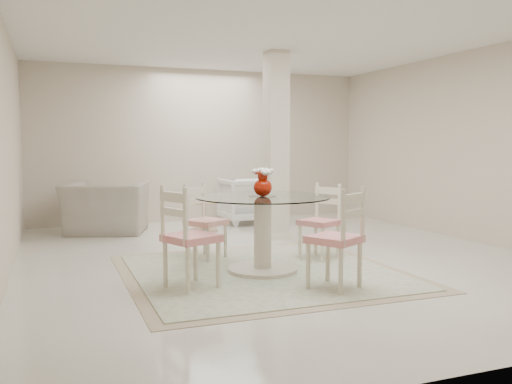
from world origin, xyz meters
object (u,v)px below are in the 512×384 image
object	(u,v)px
column	(276,146)
red_vase	(263,182)
dining_chair_west	(185,230)
dining_chair_east	(322,216)
recliner_taupe	(106,208)
dining_table	(263,234)
dining_chair_north	(202,215)
side_table	(204,218)
armchair_white	(247,200)
dining_chair_south	(341,231)

from	to	relation	value
column	red_vase	distance (m)	2.22
dining_chair_west	dining_chair_east	bearing A→B (deg)	-89.18
dining_chair_east	recliner_taupe	distance (m)	3.64
dining_chair_west	dining_table	bearing A→B (deg)	-89.32
dining_chair_north	column	bearing A→B (deg)	2.71
column	dining_chair_east	distance (m)	1.76
dining_chair_north	side_table	world-z (taller)	dining_chair_north
dining_chair_east	armchair_white	size ratio (longest dim) A/B	1.13
dining_chair_south	recliner_taupe	xyz separation A→B (m)	(-1.72, 4.21, -0.17)
dining_table	dining_chair_north	size ratio (longest dim) A/B	1.43
side_table	column	bearing A→B (deg)	-49.06
column	dining_chair_west	distance (m)	3.14
dining_table	red_vase	distance (m)	0.56
dining_chair_west	armchair_white	distance (m)	4.45
red_vase	armchair_white	size ratio (longest dim) A/B	0.34
column	side_table	distance (m)	1.70
dining_chair_west	side_table	world-z (taller)	dining_chair_west
red_vase	armchair_white	xyz separation A→B (m)	(1.10, 3.55, -0.58)
dining_chair_west	side_table	size ratio (longest dim) A/B	2.31
dining_table	dining_chair_south	xyz separation A→B (m)	(0.41, -0.93, 0.15)
dining_table	armchair_white	size ratio (longest dim) A/B	1.63
dining_chair_north	dining_chair_south	world-z (taller)	dining_chair_south
dining_table	side_table	xyz separation A→B (m)	(0.15, 2.91, -0.20)
dining_chair_south	dining_chair_north	bearing A→B (deg)	-95.90
dining_table	red_vase	bearing A→B (deg)	-33.69
dining_chair_east	dining_chair_south	distance (m)	1.44
dining_table	red_vase	size ratio (longest dim) A/B	4.75
dining_chair_north	side_table	xyz separation A→B (m)	(0.57, 1.99, -0.31)
dining_chair_east	dining_chair_west	size ratio (longest dim) A/B	0.91
dining_chair_south	armchair_white	bearing A→B (deg)	-128.76
red_vase	dining_chair_south	distance (m)	1.10
column	side_table	world-z (taller)	column
dining_chair_west	side_table	bearing A→B (deg)	-41.01
dining_table	recliner_taupe	size ratio (longest dim) A/B	1.19
dining_chair_east	dining_chair_west	bearing A→B (deg)	-93.64
dining_table	dining_chair_east	xyz separation A→B (m)	(0.93, 0.41, 0.10)
dining_chair_east	dining_chair_south	xyz separation A→B (m)	(-0.51, -1.34, 0.04)
red_vase	dining_chair_west	distance (m)	1.10
column	red_vase	world-z (taller)	column
recliner_taupe	dining_chair_south	bearing A→B (deg)	130.62
dining_chair_east	dining_chair_south	world-z (taller)	dining_chair_south
column	dining_table	world-z (taller)	column
dining_table	dining_chair_west	world-z (taller)	dining_chair_west
dining_table	red_vase	world-z (taller)	red_vase
dining_chair_east	armchair_white	world-z (taller)	dining_chair_east
dining_chair_south	dining_chair_west	bearing A→B (deg)	-51.21
column	recliner_taupe	xyz separation A→B (m)	(-2.29, 1.32, -0.96)
dining_chair_east	dining_chair_south	size ratio (longest dim) A/B	0.92
dining_chair_west	armchair_white	size ratio (longest dim) A/B	1.24
armchair_white	red_vase	bearing A→B (deg)	72.55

